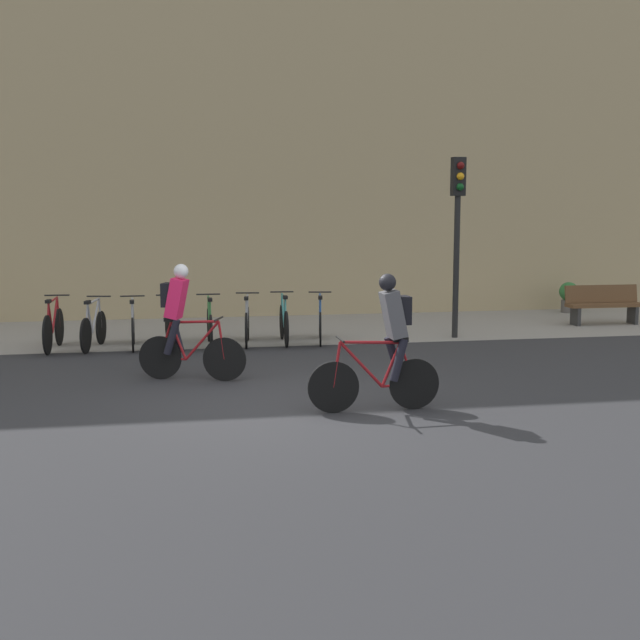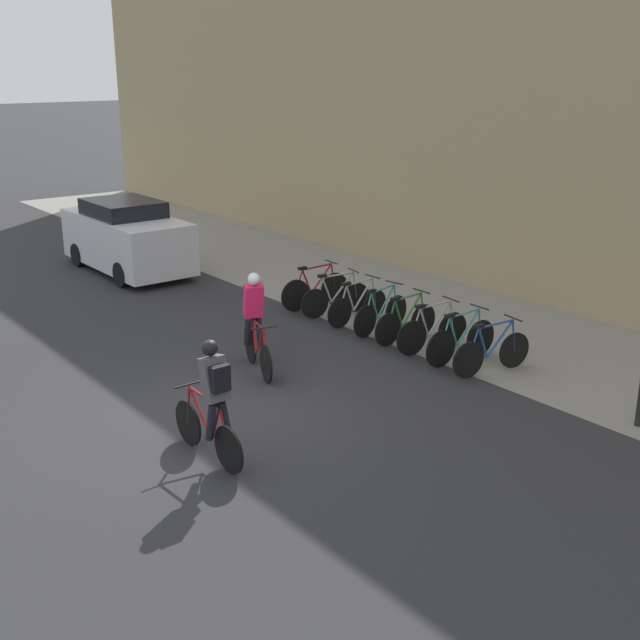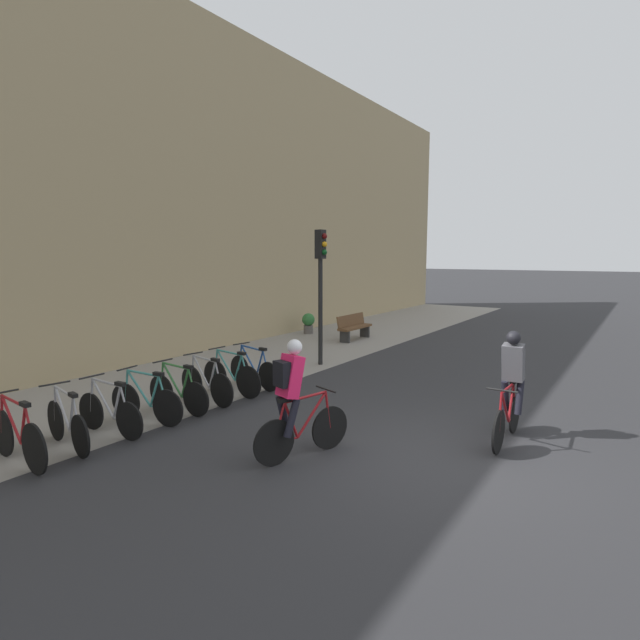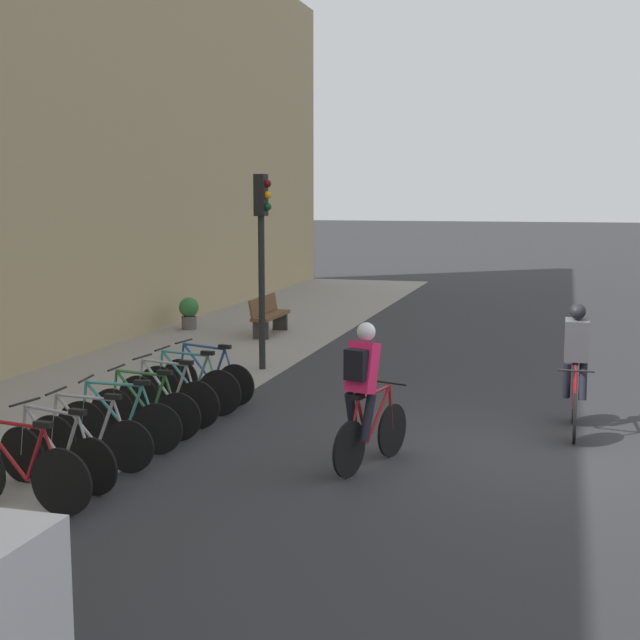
# 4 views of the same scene
# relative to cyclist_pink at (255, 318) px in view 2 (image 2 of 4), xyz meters

# --- Properties ---
(ground) EXTENTS (200.00, 200.00, 0.00)m
(ground) POSITION_rel_cyclist_pink_xyz_m (1.26, -1.74, -0.95)
(ground) COLOR #2B2B2D
(kerb_strip) EXTENTS (44.00, 4.50, 0.01)m
(kerb_strip) POSITION_rel_cyclist_pink_xyz_m (1.26, 5.01, -0.94)
(kerb_strip) COLOR gray
(kerb_strip) RESTS_ON ground
(building_facade) EXTENTS (44.00, 0.60, 10.09)m
(building_facade) POSITION_rel_cyclist_pink_xyz_m (1.26, 7.56, 4.10)
(building_facade) COLOR tan
(building_facade) RESTS_ON ground
(cyclist_pink) EXTENTS (1.61, 0.64, 1.77)m
(cyclist_pink) POSITION_rel_cyclist_pink_xyz_m (0.00, 0.00, 0.00)
(cyclist_pink) COLOR black
(cyclist_pink) RESTS_ON ground
(cyclist_grey) EXTENTS (1.74, 0.46, 1.77)m
(cyclist_grey) POSITION_rel_cyclist_pink_xyz_m (2.59, -2.41, -0.00)
(cyclist_grey) COLOR black
(cyclist_grey) RESTS_ON ground
(parked_bike_0) EXTENTS (0.46, 1.76, 0.99)m
(parked_bike_0) POSITION_rel_cyclist_pink_xyz_m (-2.31, 3.14, -0.53)
(parked_bike_0) COLOR black
(parked_bike_0) RESTS_ON ground
(parked_bike_1) EXTENTS (0.48, 1.65, 0.96)m
(parked_bike_1) POSITION_rel_cyclist_pink_xyz_m (-1.59, 3.14, -0.55)
(parked_bike_1) COLOR black
(parked_bike_1) RESTS_ON ground
(parked_bike_2) EXTENTS (0.46, 1.64, 0.95)m
(parked_bike_2) POSITION_rel_cyclist_pink_xyz_m (-0.87, 3.14, -0.56)
(parked_bike_2) COLOR black
(parked_bike_2) RESTS_ON ground
(parked_bike_3) EXTENTS (0.46, 1.63, 0.96)m
(parked_bike_3) POSITION_rel_cyclist_pink_xyz_m (-0.15, 3.14, -0.55)
(parked_bike_3) COLOR black
(parked_bike_3) RESTS_ON ground
(parked_bike_4) EXTENTS (0.46, 1.61, 0.96)m
(parked_bike_4) POSITION_rel_cyclist_pink_xyz_m (0.57, 3.14, -0.55)
(parked_bike_4) COLOR black
(parked_bike_4) RESTS_ON ground
(parked_bike_5) EXTENTS (0.46, 1.65, 0.97)m
(parked_bike_5) POSITION_rel_cyclist_pink_xyz_m (1.29, 3.14, -0.54)
(parked_bike_5) COLOR black
(parked_bike_5) RESTS_ON ground
(parked_bike_6) EXTENTS (0.46, 1.70, 0.98)m
(parked_bike_6) POSITION_rel_cyclist_pink_xyz_m (2.01, 3.14, -0.54)
(parked_bike_6) COLOR black
(parked_bike_6) RESTS_ON ground
(parked_bike_7) EXTENTS (0.46, 1.66, 0.96)m
(parked_bike_7) POSITION_rel_cyclist_pink_xyz_m (2.73, 3.14, -0.55)
(parked_bike_7) COLOR black
(parked_bike_7) RESTS_ON ground
(parked_car) EXTENTS (4.30, 1.84, 1.85)m
(parked_car) POSITION_rel_cyclist_pink_xyz_m (-7.90, 1.32, -0.05)
(parked_car) COLOR silver
(parked_car) RESTS_ON ground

